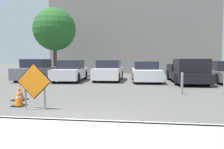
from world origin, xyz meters
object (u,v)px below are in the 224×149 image
Objects in this scene: parked_car_fourth at (146,72)px; pickup_truck at (187,72)px; parked_car_nearest at (36,71)px; bollard_nearest at (182,83)px; traffic_cone_nearest at (19,97)px; traffic_cone_second at (20,92)px; parked_car_third at (109,71)px; parked_car_second at (71,71)px; road_closed_sign at (34,85)px.

pickup_truck reaches higher than parked_car_fourth.
parked_car_nearest is 10.90m from bollard_nearest.
traffic_cone_second is at bearing 119.25° from traffic_cone_nearest.
parked_car_third is 0.89× the size of parked_car_fourth.
parked_car_second reaches higher than traffic_cone_nearest.
parked_car_second is (-0.91, 8.37, 0.40)m from traffic_cone_nearest.
parked_car_nearest is (-3.60, 8.43, 0.42)m from traffic_cone_nearest.
parked_car_second reaches higher than parked_car_third.
pickup_truck reaches higher than road_closed_sign.
traffic_cone_second is at bearing 110.62° from parked_car_nearest.
road_closed_sign is 9.88m from parked_car_fourth.
parked_car_nearest is 0.91× the size of parked_car_fourth.
bollard_nearest is (6.00, 3.26, 0.23)m from traffic_cone_nearest.
road_closed_sign is at bearing 97.37° from parked_car_second.
parked_car_fourth is at bearing 67.95° from road_closed_sign.
traffic_cone_nearest is 1.13m from traffic_cone_second.
parked_car_nearest is at bearing 112.28° from traffic_cone_second.
road_closed_sign is 0.26× the size of pickup_truck.
traffic_cone_nearest is 0.14× the size of parked_car_second.
parked_car_nearest is 2.69m from parked_car_second.
parked_car_third is 0.72× the size of pickup_truck.
parked_car_nearest is (-4.38, 8.82, -0.07)m from road_closed_sign.
parked_car_second is at bearing 12.92° from parked_car_third.
parked_car_fourth is 2.81m from pickup_truck.
pickup_truck is at bearing 48.00° from traffic_cone_nearest.
parked_car_nearest is 0.74× the size of pickup_truck.
traffic_cone_second is 9.27m from parked_car_fourth.
parked_car_third is 4.04× the size of bollard_nearest.
parked_car_fourth is 4.54× the size of bollard_nearest.
parked_car_nearest reaches higher than parked_car_second.
road_closed_sign is 8.93m from parked_car_second.
parked_car_fourth reaches higher than traffic_cone_nearest.
parked_car_third is (5.39, 0.57, -0.02)m from parked_car_nearest.
parked_car_second reaches higher than traffic_cone_second.
road_closed_sign is 9.85m from parked_car_nearest.
pickup_truck is 5.62× the size of bollard_nearest.
parked_car_fourth is at bearing -179.37° from parked_car_second.
parked_car_fourth is at bearing 57.08° from traffic_cone_second.
bollard_nearest is at bearing 74.94° from pickup_truck.
parked_car_fourth is at bearing -179.33° from parked_car_nearest.
parked_car_third is (1.01, 9.39, -0.09)m from road_closed_sign.
parked_car_nearest is 8.09m from parked_car_fourth.
road_closed_sign is at bearing -145.01° from bollard_nearest.
road_closed_sign is 2.43× the size of traffic_cone_nearest.
traffic_cone_second is 6.94m from bollard_nearest.
traffic_cone_nearest is 9.84m from parked_car_fourth.
parked_car_second is (2.69, -0.06, -0.02)m from parked_car_nearest.
parked_car_fourth is (5.39, 0.39, -0.04)m from parked_car_second.
pickup_truck is (6.41, 8.38, -0.07)m from road_closed_sign.
pickup_truck is (5.40, -1.01, 0.03)m from parked_car_third.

